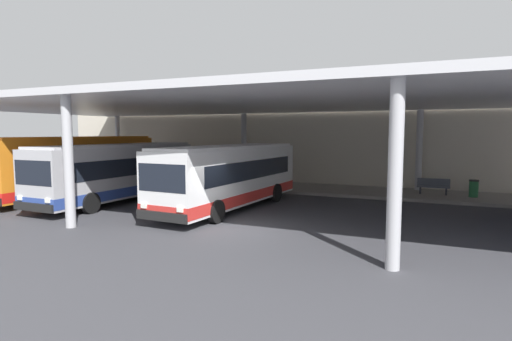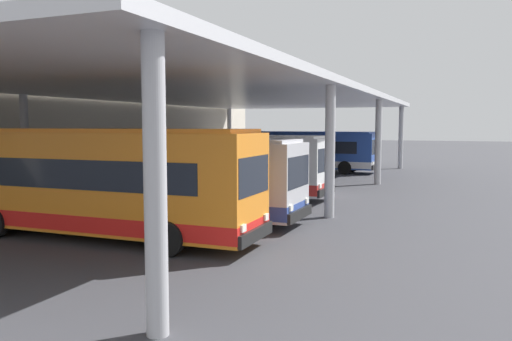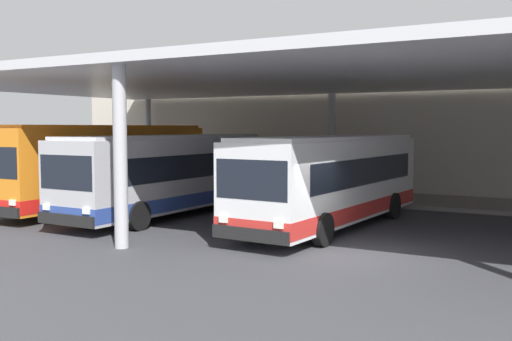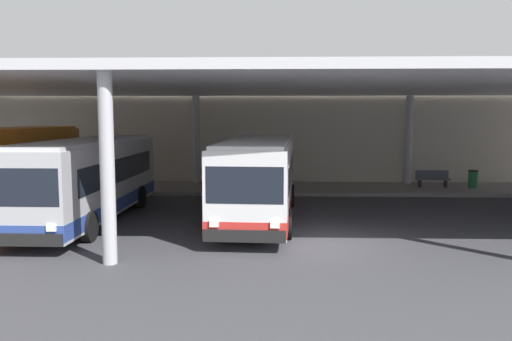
{
  "view_description": "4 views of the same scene",
  "coord_description": "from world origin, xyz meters",
  "px_view_note": "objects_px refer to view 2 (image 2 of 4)",
  "views": [
    {
      "loc": [
        7.17,
        -14.04,
        3.79
      ],
      "look_at": [
        -1.46,
        5.23,
        1.82
      ],
      "focal_mm": 28.34,
      "sensor_mm": 36.0,
      "label": 1
    },
    {
      "loc": [
        -25.84,
        -7.36,
        3.68
      ],
      "look_at": [
        -1.91,
        2.4,
        1.36
      ],
      "focal_mm": 35.61,
      "sensor_mm": 36.0,
      "label": 2
    },
    {
      "loc": [
        5.33,
        -15.01,
        3.47
      ],
      "look_at": [
        -5.56,
        4.34,
        1.82
      ],
      "focal_mm": 40.72,
      "sensor_mm": 36.0,
      "label": 3
    },
    {
      "loc": [
        -1.67,
        -16.01,
        4.06
      ],
      "look_at": [
        -2.39,
        5.35,
        1.76
      ],
      "focal_mm": 35.51,
      "sensor_mm": 36.0,
      "label": 4
    }
  ],
  "objects_px": {
    "bench_waiting": "(185,166)",
    "bus_second_bay": "(172,177)",
    "trash_bin": "(201,164)",
    "bus_far_bay": "(309,151)",
    "banner_sign": "(224,146)",
    "bus_middle_bay": "(229,164)",
    "bus_nearest_bay": "(94,182)"
  },
  "relations": [
    {
      "from": "trash_bin",
      "to": "bus_nearest_bay",
      "type": "bearing_deg",
      "value": -160.16
    },
    {
      "from": "banner_sign",
      "to": "bus_nearest_bay",
      "type": "bearing_deg",
      "value": -163.72
    },
    {
      "from": "bus_nearest_bay",
      "to": "banner_sign",
      "type": "xyz_separation_m",
      "value": [
        24.74,
        7.23,
        0.14
      ]
    },
    {
      "from": "bench_waiting",
      "to": "bus_second_bay",
      "type": "bearing_deg",
      "value": -151.37
    },
    {
      "from": "banner_sign",
      "to": "trash_bin",
      "type": "bearing_deg",
      "value": 167.62
    },
    {
      "from": "bus_nearest_bay",
      "to": "trash_bin",
      "type": "relative_size",
      "value": 11.6
    },
    {
      "from": "bus_second_bay",
      "to": "banner_sign",
      "type": "distance_m",
      "value": 22.32
    },
    {
      "from": "bench_waiting",
      "to": "trash_bin",
      "type": "distance_m",
      "value": 2.11
    },
    {
      "from": "bus_second_bay",
      "to": "banner_sign",
      "type": "xyz_separation_m",
      "value": [
        20.91,
        7.8,
        0.32
      ]
    },
    {
      "from": "bus_second_bay",
      "to": "bus_middle_bay",
      "type": "xyz_separation_m",
      "value": [
        6.59,
        0.66,
        0.0
      ]
    },
    {
      "from": "banner_sign",
      "to": "bus_middle_bay",
      "type": "bearing_deg",
      "value": -153.5
    },
    {
      "from": "trash_bin",
      "to": "bench_waiting",
      "type": "bearing_deg",
      "value": 173.61
    },
    {
      "from": "bus_second_bay",
      "to": "trash_bin",
      "type": "height_order",
      "value": "bus_second_bay"
    },
    {
      "from": "bench_waiting",
      "to": "banner_sign",
      "type": "bearing_deg",
      "value": -9.91
    },
    {
      "from": "bus_middle_bay",
      "to": "bus_far_bay",
      "type": "distance_m",
      "value": 15.19
    },
    {
      "from": "bus_far_bay",
      "to": "bus_middle_bay",
      "type": "bearing_deg",
      "value": -179.5
    },
    {
      "from": "bus_nearest_bay",
      "to": "trash_bin",
      "type": "height_order",
      "value": "bus_nearest_bay"
    },
    {
      "from": "bus_middle_bay",
      "to": "bus_far_bay",
      "type": "relative_size",
      "value": 1.0
    },
    {
      "from": "bus_second_bay",
      "to": "banner_sign",
      "type": "height_order",
      "value": "banner_sign"
    },
    {
      "from": "bus_nearest_bay",
      "to": "bus_middle_bay",
      "type": "distance_m",
      "value": 10.42
    },
    {
      "from": "bus_middle_bay",
      "to": "bench_waiting",
      "type": "xyz_separation_m",
      "value": [
        9.3,
        8.02,
        -0.99
      ]
    },
    {
      "from": "bus_middle_bay",
      "to": "banner_sign",
      "type": "distance_m",
      "value": 16.0
    },
    {
      "from": "bus_middle_bay",
      "to": "banner_sign",
      "type": "bearing_deg",
      "value": 26.5
    },
    {
      "from": "bus_far_bay",
      "to": "bench_waiting",
      "type": "xyz_separation_m",
      "value": [
        -5.89,
        7.88,
        -0.99
      ]
    },
    {
      "from": "bus_nearest_bay",
      "to": "bench_waiting",
      "type": "bearing_deg",
      "value": 22.34
    },
    {
      "from": "bench_waiting",
      "to": "bus_far_bay",
      "type": "bearing_deg",
      "value": -53.24
    },
    {
      "from": "bus_far_bay",
      "to": "banner_sign",
      "type": "relative_size",
      "value": 3.31
    },
    {
      "from": "trash_bin",
      "to": "banner_sign",
      "type": "bearing_deg",
      "value": -12.38
    },
    {
      "from": "bus_nearest_bay",
      "to": "bus_middle_bay",
      "type": "bearing_deg",
      "value": 0.48
    },
    {
      "from": "bus_second_bay",
      "to": "trash_bin",
      "type": "relative_size",
      "value": 10.77
    },
    {
      "from": "bus_middle_bay",
      "to": "bench_waiting",
      "type": "distance_m",
      "value": 12.32
    },
    {
      "from": "bus_middle_bay",
      "to": "trash_bin",
      "type": "xyz_separation_m",
      "value": [
        11.39,
        7.78,
        -0.98
      ]
    }
  ]
}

